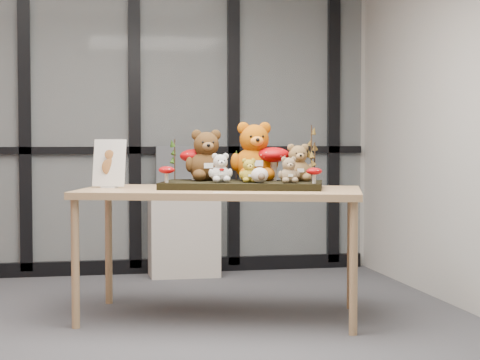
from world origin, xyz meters
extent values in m
plane|color=#49494E|center=(0.00, 0.00, 0.00)|extent=(5.00, 5.00, 0.00)
plane|color=#B1AFA7|center=(0.00, 2.50, 1.40)|extent=(5.00, 0.00, 5.00)
plane|color=#B1AFA7|center=(0.00, -2.50, 1.40)|extent=(5.00, 0.00, 5.00)
cube|color=#2D383F|center=(0.00, 2.47, 1.40)|extent=(4.90, 0.02, 2.70)
cube|color=black|center=(0.00, 2.47, 0.06)|extent=(4.90, 0.06, 0.12)
cube|color=black|center=(0.00, 2.47, 1.05)|extent=(4.90, 0.06, 0.06)
cube|color=black|center=(-0.45, 2.47, 1.40)|extent=(0.10, 0.06, 2.70)
cube|color=black|center=(0.45, 2.47, 1.40)|extent=(0.10, 0.06, 2.70)
cube|color=black|center=(1.30, 2.47, 1.40)|extent=(0.10, 0.06, 2.70)
cube|color=black|center=(2.20, 2.47, 1.40)|extent=(0.10, 0.06, 2.70)
cube|color=tan|center=(0.85, 0.56, 0.81)|extent=(1.96, 1.38, 0.04)
cylinder|color=tan|center=(-0.07, 0.44, 0.39)|extent=(0.05, 0.05, 0.79)
cylinder|color=tan|center=(0.17, 1.19, 0.39)|extent=(0.05, 0.05, 0.79)
cylinder|color=tan|center=(1.53, -0.07, 0.39)|extent=(0.05, 0.05, 0.79)
cylinder|color=tan|center=(1.77, 0.69, 0.39)|extent=(0.05, 0.05, 0.79)
cube|color=black|center=(0.99, 0.59, 0.86)|extent=(1.13, 0.79, 0.04)
cube|color=silver|center=(0.16, 0.80, 0.84)|extent=(0.12, 0.10, 0.01)
cube|color=white|center=(0.16, 0.80, 1.00)|extent=(0.22, 0.15, 0.31)
ellipsoid|color=brown|center=(0.16, 0.80, 0.97)|extent=(0.10, 0.01, 0.11)
ellipsoid|color=brown|center=(0.16, 0.80, 1.05)|extent=(0.06, 0.01, 0.06)
cube|color=white|center=(0.79, 0.21, 0.84)|extent=(0.10, 0.03, 0.00)
cube|color=#B3AA9F|center=(0.84, 2.26, 0.38)|extent=(0.57, 0.33, 0.76)
cube|color=#515459|center=(0.84, 2.28, 0.93)|extent=(0.46, 0.05, 0.32)
cube|color=black|center=(0.84, 2.26, 0.93)|extent=(0.40, 0.00, 0.27)
camera|label=1|loc=(-0.12, -4.90, 1.18)|focal=65.00mm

